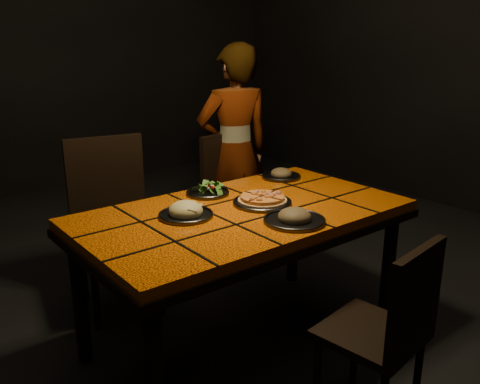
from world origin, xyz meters
TOP-DOWN VIEW (x-y plane):
  - room_shell at (0.00, 0.00)m, footprint 6.04×7.04m
  - dining_table at (0.00, 0.00)m, footprint 1.62×0.92m
  - chair_near at (0.08, -0.83)m, footprint 0.42×0.42m
  - chair_far_left at (-0.32, 0.83)m, footprint 0.54×0.54m
  - chair_far_right at (0.65, 0.92)m, footprint 0.47×0.47m
  - diner at (0.72, 1.00)m, footprint 0.63×0.50m
  - plate_pizza at (0.13, 0.00)m, footprint 0.30×0.30m
  - plate_pasta at (-0.28, 0.08)m, footprint 0.26×0.26m
  - plate_salad at (0.01, 0.31)m, footprint 0.23×0.23m
  - plate_mushroom_a at (0.07, -0.29)m, footprint 0.28×0.28m
  - plate_mushroom_b at (0.54, 0.31)m, footprint 0.23×0.23m

SIDE VIEW (x-z plane):
  - chair_near at x=0.08m, z-range 0.06..0.89m
  - chair_far_right at x=0.65m, z-range 0.07..0.97m
  - chair_far_left at x=-0.32m, z-range 0.07..1.08m
  - dining_table at x=0.00m, z-range 0.30..1.05m
  - diner at x=0.72m, z-range 0.00..1.53m
  - plate_pizza at x=0.13m, z-range 0.75..0.79m
  - plate_mushroom_b at x=0.54m, z-range 0.73..0.81m
  - plate_pasta at x=-0.28m, z-range 0.73..0.82m
  - plate_mushroom_a at x=0.07m, z-range 0.73..0.82m
  - plate_salad at x=0.01m, z-range 0.74..0.81m
  - room_shell at x=0.00m, z-range -0.04..3.04m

